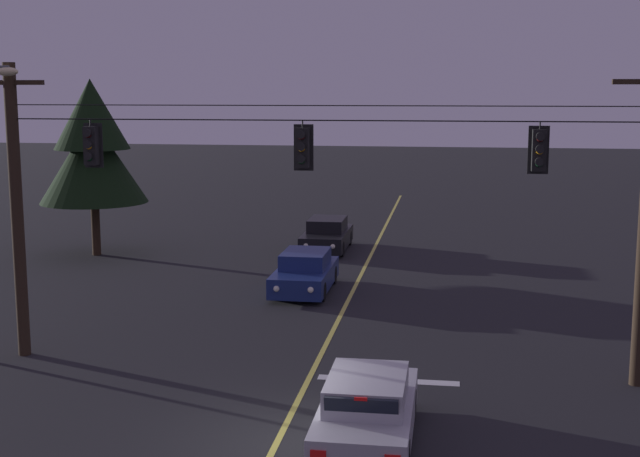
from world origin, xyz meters
TOP-DOWN VIEW (x-y plane):
  - ground_plane at (0.00, 0.00)m, footprint 180.00×180.00m
  - lane_centre_stripe at (0.00, 10.63)m, footprint 0.14×60.00m
  - stop_bar_paint at (1.90, 4.03)m, footprint 3.40×0.36m
  - signal_span_assembly at (0.00, 4.63)m, footprint 17.23×0.32m
  - traffic_light_leftmost at (-5.63, 4.61)m, footprint 0.48×0.41m
  - traffic_light_left_inner at (-0.27, 4.61)m, footprint 0.48×0.41m
  - traffic_light_centre at (5.27, 4.61)m, footprint 0.48×0.41m
  - car_waiting_near_lane at (1.76, 0.32)m, footprint 1.80×4.33m
  - car_oncoming_lead at (-1.64, 12.89)m, footprint 1.80×4.42m
  - car_oncoming_trailing at (-2.00, 20.66)m, footprint 1.80×4.42m
  - tree_verge_near at (-11.44, 18.07)m, footprint 4.44×4.44m

SIDE VIEW (x-z plane):
  - ground_plane at x=0.00m, z-range 0.00..0.00m
  - lane_centre_stripe at x=0.00m, z-range 0.00..0.01m
  - stop_bar_paint at x=1.90m, z-range 0.00..0.01m
  - car_oncoming_lead at x=-1.64m, z-range -0.05..1.34m
  - car_oncoming_trailing at x=-2.00m, z-range -0.05..1.34m
  - car_waiting_near_lane at x=1.76m, z-range -0.05..1.34m
  - signal_span_assembly at x=0.00m, z-range 0.15..7.72m
  - tree_verge_near at x=-11.44m, z-range 0.87..8.21m
  - traffic_light_leftmost at x=-5.63m, z-range 4.91..6.13m
  - traffic_light_left_inner at x=-0.27m, z-range 4.91..6.13m
  - traffic_light_centre at x=5.27m, z-range 4.91..6.13m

